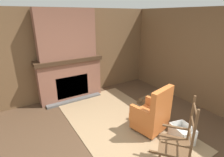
# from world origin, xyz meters

# --- Properties ---
(ground_plane) EXTENTS (14.00, 14.00, 0.00)m
(ground_plane) POSITION_xyz_m (0.00, 0.00, 0.00)
(ground_plane) COLOR #4C3523
(wood_panel_wall_left) EXTENTS (0.06, 6.18, 2.58)m
(wood_panel_wall_left) POSITION_xyz_m (-2.82, 0.00, 1.29)
(wood_panel_wall_left) COLOR brown
(wood_panel_wall_left) RESTS_ON ground
(wood_panel_wall_back) EXTENTS (6.18, 0.09, 2.58)m
(wood_panel_wall_back) POSITION_xyz_m (0.03, 2.82, 1.29)
(wood_panel_wall_back) COLOR brown
(wood_panel_wall_back) RESTS_ON ground
(fireplace_hearth) EXTENTS (0.58, 1.91, 1.24)m
(fireplace_hearth) POSITION_xyz_m (-2.59, 0.00, 0.62)
(fireplace_hearth) COLOR brown
(fireplace_hearth) RESTS_ON ground
(chimney_breast) EXTENTS (0.32, 1.59, 1.32)m
(chimney_breast) POSITION_xyz_m (-2.61, 0.00, 1.90)
(chimney_breast) COLOR brown
(chimney_breast) RESTS_ON fireplace_hearth
(area_rug) EXTENTS (3.52, 2.03, 0.01)m
(area_rug) POSITION_xyz_m (-0.75, 0.51, 0.01)
(area_rug) COLOR #997A56
(area_rug) RESTS_ON ground
(armchair) EXTENTS (0.75, 0.77, 1.06)m
(armchair) POSITION_xyz_m (-0.14, 0.91, 0.38)
(armchair) COLOR #C6662D
(armchair) RESTS_ON ground
(rocking_chair) EXTENTS (0.91, 0.86, 1.25)m
(rocking_chair) POSITION_xyz_m (0.80, 0.54, 0.42)
(rocking_chair) COLOR brown
(rocking_chair) RESTS_ON ground
(firewood_stack) EXTENTS (0.44, 0.48, 0.24)m
(firewood_stack) POSITION_xyz_m (-1.07, 1.66, 0.11)
(firewood_stack) COLOR brown
(firewood_stack) RESTS_ON ground
(laundry_basket) EXTENTS (0.49, 0.43, 0.35)m
(laundry_basket) POSITION_xyz_m (0.45, 1.17, 0.18)
(laundry_basket) COLOR white
(laundry_basket) RESTS_ON ground
(oil_lamp_vase) EXTENTS (0.12, 0.12, 0.28)m
(oil_lamp_vase) POSITION_xyz_m (-2.64, -0.58, 1.34)
(oil_lamp_vase) COLOR #B24C42
(oil_lamp_vase) RESTS_ON fireplace_hearth
(storage_case) EXTENTS (0.15, 0.27, 0.13)m
(storage_case) POSITION_xyz_m (-2.64, 0.46, 1.31)
(storage_case) COLOR brown
(storage_case) RESTS_ON fireplace_hearth
(decorative_plate_on_mantel) EXTENTS (0.07, 0.28, 0.27)m
(decorative_plate_on_mantel) POSITION_xyz_m (-2.66, -0.06, 1.38)
(decorative_plate_on_mantel) COLOR red
(decorative_plate_on_mantel) RESTS_ON fireplace_hearth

